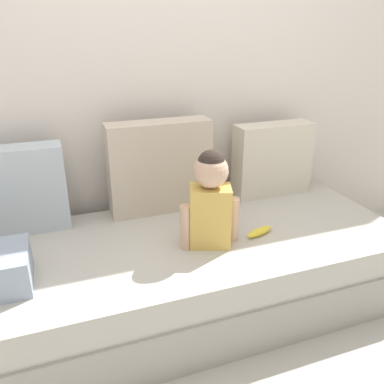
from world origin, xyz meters
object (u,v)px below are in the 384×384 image
at_px(throw_pillow_center, 160,167).
at_px(throw_pillow_right, 272,159).
at_px(banana, 260,232).
at_px(toddler, 210,198).
at_px(couch, 182,272).
at_px(throw_pillow_left, 22,190).

bearing_deg(throw_pillow_center, throw_pillow_right, 0.00).
bearing_deg(throw_pillow_right, banana, -125.44).
bearing_deg(toddler, throw_pillow_center, 103.63).
relative_size(couch, banana, 14.04).
height_order(throw_pillow_center, banana, throw_pillow_center).
height_order(throw_pillow_center, throw_pillow_right, throw_pillow_center).
distance_m(couch, throw_pillow_left, 0.94).
relative_size(couch, toddler, 4.89).
xyz_separation_m(couch, throw_pillow_right, (0.74, 0.38, 0.43)).
height_order(couch, banana, banana).
xyz_separation_m(couch, throw_pillow_left, (-0.74, 0.38, 0.43)).
distance_m(couch, throw_pillow_center, 0.60).
height_order(toddler, banana, toddler).
bearing_deg(throw_pillow_center, toddler, -76.37).
bearing_deg(couch, throw_pillow_left, 152.88).
xyz_separation_m(throw_pillow_left, banana, (1.13, -0.49, -0.21)).
xyz_separation_m(couch, toddler, (0.12, -0.10, 0.45)).
distance_m(throw_pillow_center, banana, 0.67).
xyz_separation_m(throw_pillow_left, throw_pillow_center, (0.74, 0.00, 0.04)).
xyz_separation_m(throw_pillow_center, toddler, (0.12, -0.48, -0.02)).
relative_size(couch, throw_pillow_left, 5.24).
relative_size(couch, throw_pillow_right, 4.78).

